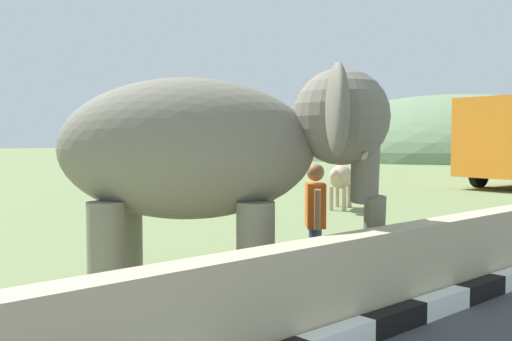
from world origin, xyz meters
The scene contains 5 objects.
barrier_parapet centered at (2.00, 3.73, 0.50)m, with size 28.00×0.36×1.00m, color tan.
elephant centered at (3.04, 5.54, 1.82)m, with size 3.87×3.79×2.82m.
person_handler centered at (4.37, 5.15, 0.93)m, with size 0.50×0.54×1.66m.
cow_near centered at (11.35, 10.59, 0.87)m, with size 1.85×1.31×1.23m.
hill_east centered at (55.00, 30.95, 0.00)m, with size 41.17×32.94×12.64m.
Camera 1 is at (-1.34, -0.07, 2.00)m, focal length 41.45 mm.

